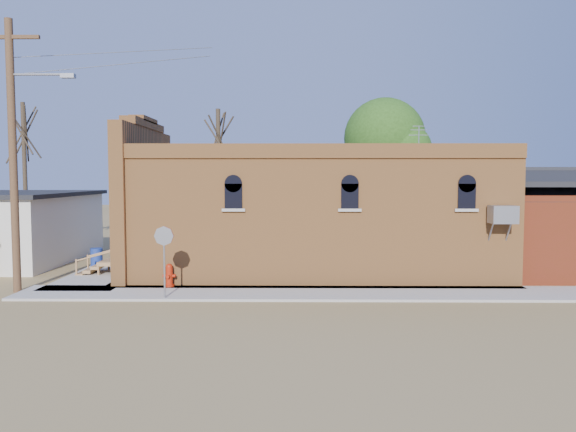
{
  "coord_description": "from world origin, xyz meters",
  "views": [
    {
      "loc": [
        1.1,
        -17.29,
        3.86
      ],
      "look_at": [
        0.86,
        3.59,
        2.4
      ],
      "focal_mm": 35.0,
      "sensor_mm": 36.0,
      "label": 1
    }
  ],
  "objects_px": {
    "stop_sign": "(164,243)",
    "fire_hydrant": "(169,275)",
    "utility_pole": "(14,149)",
    "trash_barrel": "(97,257)",
    "brick_bar": "(308,214)"
  },
  "relations": [
    {
      "from": "stop_sign",
      "to": "fire_hydrant",
      "type": "bearing_deg",
      "value": 122.25
    },
    {
      "from": "fire_hydrant",
      "to": "stop_sign",
      "type": "relative_size",
      "value": 0.35
    },
    {
      "from": "utility_pole",
      "to": "trash_barrel",
      "type": "height_order",
      "value": "utility_pole"
    },
    {
      "from": "utility_pole",
      "to": "fire_hydrant",
      "type": "bearing_deg",
      "value": 6.9
    },
    {
      "from": "brick_bar",
      "to": "utility_pole",
      "type": "relative_size",
      "value": 1.82
    },
    {
      "from": "trash_barrel",
      "to": "stop_sign",
      "type": "bearing_deg",
      "value": -55.09
    },
    {
      "from": "utility_pole",
      "to": "stop_sign",
      "type": "xyz_separation_m",
      "value": [
        5.18,
        -1.2,
        -2.96
      ]
    },
    {
      "from": "utility_pole",
      "to": "trash_barrel",
      "type": "bearing_deg",
      "value": 80.45
    },
    {
      "from": "utility_pole",
      "to": "brick_bar",
      "type": "bearing_deg",
      "value": 23.69
    },
    {
      "from": "fire_hydrant",
      "to": "stop_sign",
      "type": "height_order",
      "value": "stop_sign"
    },
    {
      "from": "trash_barrel",
      "to": "fire_hydrant",
      "type": "bearing_deg",
      "value": -47.28
    },
    {
      "from": "brick_bar",
      "to": "stop_sign",
      "type": "xyz_separation_m",
      "value": [
        -4.6,
        -5.49,
        -0.53
      ]
    },
    {
      "from": "stop_sign",
      "to": "trash_barrel",
      "type": "height_order",
      "value": "stop_sign"
    },
    {
      "from": "stop_sign",
      "to": "utility_pole",
      "type": "bearing_deg",
      "value": -168.89
    },
    {
      "from": "fire_hydrant",
      "to": "stop_sign",
      "type": "bearing_deg",
      "value": -75.87
    }
  ]
}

